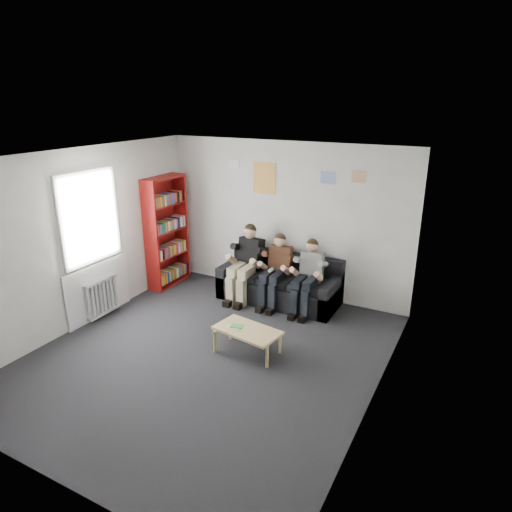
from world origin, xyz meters
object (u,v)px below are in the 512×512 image
at_px(person_middle, 275,271).
at_px(person_right, 307,277).
at_px(sofa, 280,285).
at_px(person_left, 245,264).
at_px(bookshelf, 167,232).
at_px(coffee_table, 247,332).

bearing_deg(person_middle, person_right, -9.53).
relative_size(sofa, person_middle, 1.68).
height_order(person_left, person_right, person_left).
bearing_deg(person_right, sofa, 156.49).
bearing_deg(sofa, person_right, -18.25).
xyz_separation_m(sofa, person_left, (-0.58, -0.20, 0.36)).
bearing_deg(sofa, person_middle, -90.00).
bearing_deg(person_left, person_middle, 7.79).
height_order(bookshelf, person_right, bookshelf).
height_order(coffee_table, person_left, person_left).
bearing_deg(sofa, coffee_table, -79.27).
bearing_deg(person_right, bookshelf, 176.91).
xyz_separation_m(bookshelf, coffee_table, (2.51, -1.49, -0.71)).
xyz_separation_m(bookshelf, person_left, (1.60, 0.10, -0.38)).
relative_size(bookshelf, person_middle, 1.67).
bearing_deg(sofa, bookshelf, -172.31).
relative_size(sofa, person_right, 1.70).
distance_m(sofa, person_right, 0.69).
bearing_deg(bookshelf, sofa, 7.39).
xyz_separation_m(sofa, person_middle, (0.00, -0.19, 0.33)).
bearing_deg(sofa, person_left, -161.26).
height_order(sofa, coffee_table, sofa).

